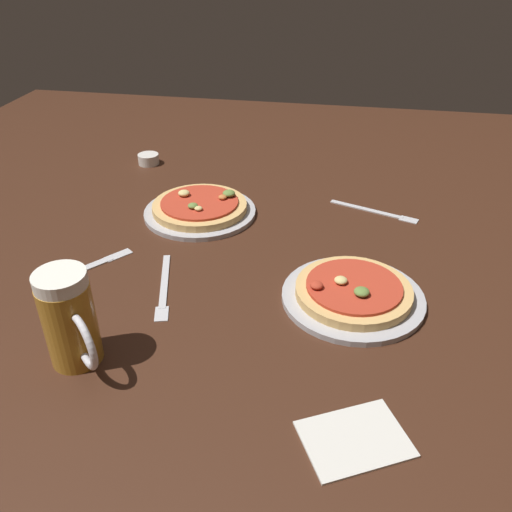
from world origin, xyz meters
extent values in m
cube|color=#3D2114|center=(0.00, 0.00, -0.01)|extent=(2.40, 2.40, 0.03)
cylinder|color=#B2B2B7|center=(0.21, -0.09, 0.01)|extent=(0.28, 0.28, 0.01)
cylinder|color=tan|center=(0.21, -0.09, 0.02)|extent=(0.22, 0.22, 0.02)
cylinder|color=#B73823|center=(0.21, -0.09, 0.03)|extent=(0.18, 0.18, 0.01)
ellipsoid|color=olive|center=(0.22, -0.12, 0.04)|extent=(0.03, 0.03, 0.01)
ellipsoid|color=#DBC67A|center=(0.18, -0.09, 0.04)|extent=(0.02, 0.02, 0.01)
ellipsoid|color=#B73823|center=(0.14, -0.12, 0.04)|extent=(0.02, 0.02, 0.01)
cylinder|color=#B2B2B7|center=(-0.18, 0.20, 0.01)|extent=(0.28, 0.28, 0.01)
cylinder|color=tan|center=(-0.18, 0.20, 0.02)|extent=(0.23, 0.23, 0.02)
cylinder|color=#B73823|center=(-0.18, 0.20, 0.03)|extent=(0.19, 0.19, 0.01)
ellipsoid|color=#DBC67A|center=(-0.17, 0.15, 0.04)|extent=(0.02, 0.02, 0.01)
ellipsoid|color=olive|center=(-0.11, 0.24, 0.04)|extent=(0.03, 0.03, 0.02)
ellipsoid|color=olive|center=(-0.18, 0.16, 0.04)|extent=(0.02, 0.02, 0.01)
ellipsoid|color=#DBC67A|center=(-0.23, 0.22, 0.04)|extent=(0.03, 0.03, 0.01)
ellipsoid|color=#C67038|center=(-0.13, 0.22, 0.04)|extent=(0.02, 0.02, 0.01)
cylinder|color=#B27A23|center=(-0.24, -0.34, 0.07)|extent=(0.08, 0.08, 0.15)
cylinder|color=white|center=(-0.24, -0.34, 0.16)|extent=(0.08, 0.08, 0.02)
torus|color=silver|center=(-0.20, -0.38, 0.07)|extent=(0.08, 0.07, 0.09)
cylinder|color=silver|center=(-0.42, 0.49, 0.02)|extent=(0.06, 0.06, 0.03)
cube|color=silver|center=(0.22, -0.42, 0.00)|extent=(0.18, 0.16, 0.01)
cube|color=silver|center=(0.23, 0.30, 0.00)|extent=(0.18, 0.08, 0.01)
cube|color=silver|center=(0.33, 0.26, 0.00)|extent=(0.05, 0.04, 0.00)
cube|color=silver|center=(-0.37, -0.10, 0.00)|extent=(0.12, 0.15, 0.01)
cube|color=silver|center=(-0.30, -0.02, 0.00)|extent=(0.06, 0.06, 0.00)
cube|color=silver|center=(-0.17, -0.10, 0.00)|extent=(0.06, 0.19, 0.01)
cube|color=silver|center=(-0.14, -0.20, 0.00)|extent=(0.04, 0.05, 0.00)
camera|label=1|loc=(0.17, -0.94, 0.62)|focal=37.27mm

